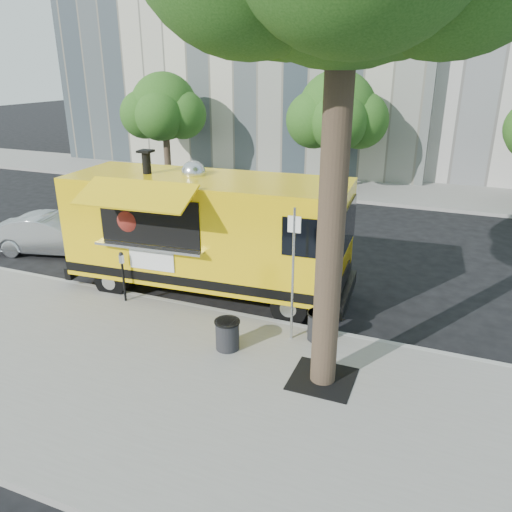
{
  "coord_description": "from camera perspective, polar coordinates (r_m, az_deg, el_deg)",
  "views": [
    {
      "loc": [
        4.45,
        -10.84,
        5.86
      ],
      "look_at": [
        0.08,
        0.0,
        1.34
      ],
      "focal_mm": 35.0,
      "sensor_mm": 36.0,
      "label": 1
    }
  ],
  "objects": [
    {
      "name": "food_truck",
      "position": [
        13.11,
        -5.7,
        2.84
      ],
      "size": [
        7.72,
        3.89,
        3.76
      ],
      "rotation": [
        0.0,
        0.0,
        0.07
      ],
      "color": "yellow",
      "rests_on": "ground"
    },
    {
      "name": "tree_well",
      "position": [
        10.02,
        7.6,
        -13.74
      ],
      "size": [
        1.2,
        1.2,
        0.02
      ],
      "primitive_type": "cube",
      "color": "black",
      "rests_on": "sidewalk"
    },
    {
      "name": "sedan",
      "position": [
        17.6,
        -22.15,
        2.3
      ],
      "size": [
        4.13,
        2.28,
        1.29
      ],
      "primitive_type": "imported",
      "rotation": [
        0.0,
        0.0,
        1.82
      ],
      "color": "#A8AAAF",
      "rests_on": "ground"
    },
    {
      "name": "far_tree_b",
      "position": [
        24.24,
        9.24,
        16.08
      ],
      "size": [
        3.6,
        3.6,
        5.5
      ],
      "color": "#33261C",
      "rests_on": "far_sidewalk"
    },
    {
      "name": "far_sidewalk",
      "position": [
        25.41,
        11.37,
        7.56
      ],
      "size": [
        60.0,
        5.0,
        0.15
      ],
      "primitive_type": "cube",
      "color": "gray",
      "rests_on": "ground"
    },
    {
      "name": "ground",
      "position": [
        13.1,
        -0.34,
        -5.43
      ],
      "size": [
        120.0,
        120.0,
        0.0
      ],
      "primitive_type": "plane",
      "color": "black",
      "rests_on": "ground"
    },
    {
      "name": "sign_post",
      "position": [
        10.52,
        4.26,
        -1.32
      ],
      "size": [
        0.28,
        0.06,
        3.0
      ],
      "color": "silver",
      "rests_on": "sidewalk"
    },
    {
      "name": "trash_bin_left",
      "position": [
        10.73,
        -3.29,
        -8.86
      ],
      "size": [
        0.55,
        0.55,
        0.66
      ],
      "color": "black",
      "rests_on": "sidewalk"
    },
    {
      "name": "curb",
      "position": [
        12.3,
        -1.99,
        -6.92
      ],
      "size": [
        60.0,
        0.14,
        0.16
      ],
      "primitive_type": "cube",
      "color": "#999993",
      "rests_on": "ground"
    },
    {
      "name": "parking_meter",
      "position": [
        13.01,
        -14.99,
        -1.64
      ],
      "size": [
        0.11,
        0.11,
        1.33
      ],
      "color": "black",
      "rests_on": "sidewalk"
    },
    {
      "name": "trash_bin_right",
      "position": [
        11.13,
        7.22,
        -7.83
      ],
      "size": [
        0.54,
        0.54,
        0.65
      ],
      "color": "black",
      "rests_on": "sidewalk"
    },
    {
      "name": "far_tree_a",
      "position": [
        27.36,
        -10.45,
        16.44
      ],
      "size": [
        3.42,
        3.42,
        5.36
      ],
      "color": "#33261C",
      "rests_on": "far_sidewalk"
    },
    {
      "name": "sidewalk",
      "position": [
        10.0,
        -9.35,
        -14.53
      ],
      "size": [
        60.0,
        6.0,
        0.15
      ],
      "primitive_type": "cube",
      "color": "gray",
      "rests_on": "ground"
    }
  ]
}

